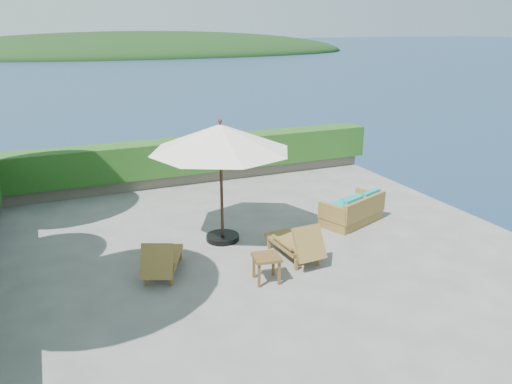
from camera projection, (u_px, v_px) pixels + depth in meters
name	position (u px, v px, depth m)	size (l,w,h in m)	color
ground	(258.00, 253.00, 10.73)	(12.00, 12.00, 0.00)	gray
foundation	(258.00, 315.00, 11.23)	(12.00, 12.00, 3.00)	#5E564A
ocean	(258.00, 369.00, 11.69)	(600.00, 600.00, 0.00)	#192C4E
offshore_island	(145.00, 54.00, 143.15)	(126.00, 57.60, 12.60)	black
planter_wall_far	(187.00, 176.00, 15.57)	(12.00, 0.60, 0.36)	#655D51
hedge_far	(186.00, 156.00, 15.35)	(12.40, 0.90, 1.00)	#164413
patio_umbrella	(220.00, 139.00, 10.65)	(3.29, 3.29, 2.78)	black
lounge_left	(162.00, 259.00, 9.67)	(1.12, 1.56, 0.83)	olive
lounge_right	(297.00, 243.00, 10.34)	(0.76, 1.57, 0.89)	olive
side_table	(266.00, 260.00, 9.42)	(0.57, 0.57, 0.53)	brown
wicker_loveseat	(353.00, 211.00, 12.27)	(1.82, 1.37, 0.80)	olive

